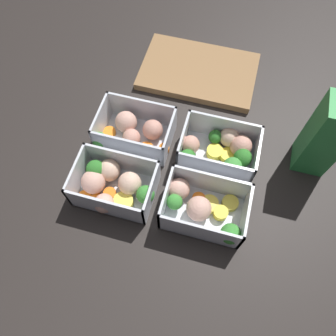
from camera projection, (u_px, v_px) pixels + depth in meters
name	position (u px, v px, depth m)	size (l,w,h in m)	color
ground_plane	(168.00, 173.00, 0.70)	(4.00, 4.00, 0.00)	#282321
container_near_left	(113.00, 184.00, 0.66)	(0.16, 0.13, 0.07)	silver
container_near_right	(201.00, 207.00, 0.63)	(0.17, 0.11, 0.07)	silver
container_far_left	(134.00, 131.00, 0.71)	(0.17, 0.12, 0.07)	silver
container_far_right	(221.00, 150.00, 0.69)	(0.17, 0.12, 0.07)	silver
juice_carton	(325.00, 137.00, 0.62)	(0.07, 0.07, 0.20)	green
cutting_board	(197.00, 71.00, 0.81)	(0.28, 0.18, 0.02)	olive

